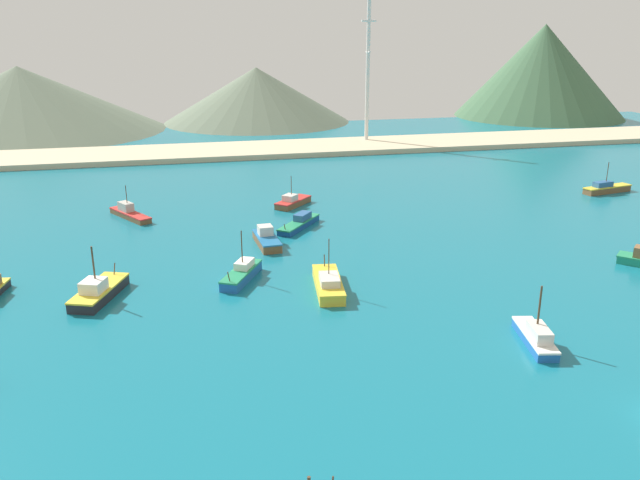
{
  "coord_description": "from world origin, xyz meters",
  "views": [
    {
      "loc": [
        -35.8,
        -35.13,
        28.55
      ],
      "look_at": [
        -17.67,
        42.14,
        2.37
      ],
      "focal_mm": 35.83,
      "sensor_mm": 36.0,
      "label": 1
    }
  ],
  "objects_px": {
    "fishing_boat_5": "(242,273)",
    "radio_tower": "(368,69)",
    "fishing_boat_9": "(129,213)",
    "fishing_boat_11": "(328,284)",
    "fishing_boat_7": "(606,188)",
    "fishing_boat_10": "(267,239)",
    "fishing_boat_13": "(300,223)",
    "fishing_boat_14": "(536,337)",
    "fishing_boat_8": "(98,291)",
    "fishing_boat_1": "(293,202)"
  },
  "relations": [
    {
      "from": "fishing_boat_8",
      "to": "fishing_boat_13",
      "type": "distance_m",
      "value": 34.68
    },
    {
      "from": "fishing_boat_9",
      "to": "fishing_boat_11",
      "type": "height_order",
      "value": "fishing_boat_11"
    },
    {
      "from": "fishing_boat_5",
      "to": "fishing_boat_11",
      "type": "distance_m",
      "value": 10.86
    },
    {
      "from": "fishing_boat_11",
      "to": "fishing_boat_14",
      "type": "distance_m",
      "value": 23.69
    },
    {
      "from": "fishing_boat_8",
      "to": "fishing_boat_10",
      "type": "bearing_deg",
      "value": 34.13
    },
    {
      "from": "fishing_boat_8",
      "to": "fishing_boat_11",
      "type": "height_order",
      "value": "fishing_boat_11"
    },
    {
      "from": "fishing_boat_5",
      "to": "radio_tower",
      "type": "distance_m",
      "value": 100.19
    },
    {
      "from": "fishing_boat_7",
      "to": "fishing_boat_8",
      "type": "relative_size",
      "value": 1.04
    },
    {
      "from": "fishing_boat_5",
      "to": "fishing_boat_7",
      "type": "bearing_deg",
      "value": 21.56
    },
    {
      "from": "fishing_boat_5",
      "to": "fishing_boat_7",
      "type": "xyz_separation_m",
      "value": [
        70.35,
        27.79,
        0.01
      ]
    },
    {
      "from": "fishing_boat_10",
      "to": "fishing_boat_5",
      "type": "bearing_deg",
      "value": -111.63
    },
    {
      "from": "fishing_boat_8",
      "to": "radio_tower",
      "type": "height_order",
      "value": "radio_tower"
    },
    {
      "from": "fishing_boat_11",
      "to": "fishing_boat_13",
      "type": "relative_size",
      "value": 1.09
    },
    {
      "from": "fishing_boat_10",
      "to": "fishing_boat_13",
      "type": "height_order",
      "value": "fishing_boat_10"
    },
    {
      "from": "fishing_boat_1",
      "to": "fishing_boat_14",
      "type": "xyz_separation_m",
      "value": [
        13.0,
        -54.99,
        0.11
      ]
    },
    {
      "from": "fishing_boat_7",
      "to": "fishing_boat_10",
      "type": "bearing_deg",
      "value": -166.68
    },
    {
      "from": "fishing_boat_10",
      "to": "fishing_boat_11",
      "type": "relative_size",
      "value": 0.79
    },
    {
      "from": "fishing_boat_9",
      "to": "fishing_boat_14",
      "type": "height_order",
      "value": "fishing_boat_14"
    },
    {
      "from": "fishing_boat_7",
      "to": "fishing_boat_13",
      "type": "height_order",
      "value": "fishing_boat_7"
    },
    {
      "from": "fishing_boat_9",
      "to": "fishing_boat_11",
      "type": "distance_m",
      "value": 43.46
    },
    {
      "from": "radio_tower",
      "to": "fishing_boat_7",
      "type": "bearing_deg",
      "value": -65.74
    },
    {
      "from": "fishing_boat_5",
      "to": "fishing_boat_14",
      "type": "relative_size",
      "value": 1.05
    },
    {
      "from": "fishing_boat_13",
      "to": "fishing_boat_1",
      "type": "bearing_deg",
      "value": 83.94
    },
    {
      "from": "fishing_boat_5",
      "to": "fishing_boat_8",
      "type": "xyz_separation_m",
      "value": [
        -16.22,
        -2.01,
        0.08
      ]
    },
    {
      "from": "fishing_boat_11",
      "to": "fishing_boat_13",
      "type": "bearing_deg",
      "value": 86.14
    },
    {
      "from": "fishing_boat_9",
      "to": "fishing_boat_10",
      "type": "bearing_deg",
      "value": -43.8
    },
    {
      "from": "radio_tower",
      "to": "fishing_boat_1",
      "type": "bearing_deg",
      "value": -118.34
    },
    {
      "from": "fishing_boat_13",
      "to": "fishing_boat_10",
      "type": "bearing_deg",
      "value": -130.51
    },
    {
      "from": "fishing_boat_1",
      "to": "fishing_boat_5",
      "type": "relative_size",
      "value": 0.89
    },
    {
      "from": "fishing_boat_5",
      "to": "fishing_boat_11",
      "type": "bearing_deg",
      "value": -30.91
    },
    {
      "from": "fishing_boat_1",
      "to": "fishing_boat_13",
      "type": "xyz_separation_m",
      "value": [
        -1.33,
        -12.5,
        -0.04
      ]
    },
    {
      "from": "fishing_boat_7",
      "to": "fishing_boat_10",
      "type": "xyz_separation_m",
      "value": [
        -65.48,
        -15.5,
        0.03
      ]
    },
    {
      "from": "fishing_boat_9",
      "to": "fishing_boat_13",
      "type": "distance_m",
      "value": 27.87
    },
    {
      "from": "fishing_boat_7",
      "to": "fishing_boat_9",
      "type": "height_order",
      "value": "fishing_boat_7"
    },
    {
      "from": "fishing_boat_7",
      "to": "fishing_boat_9",
      "type": "bearing_deg",
      "value": 177.96
    },
    {
      "from": "fishing_boat_10",
      "to": "radio_tower",
      "type": "relative_size",
      "value": 0.22
    },
    {
      "from": "fishing_boat_9",
      "to": "fishing_boat_14",
      "type": "bearing_deg",
      "value": -53.54
    },
    {
      "from": "fishing_boat_13",
      "to": "radio_tower",
      "type": "relative_size",
      "value": 0.25
    },
    {
      "from": "fishing_boat_5",
      "to": "radio_tower",
      "type": "relative_size",
      "value": 0.23
    },
    {
      "from": "fishing_boat_9",
      "to": "fishing_boat_14",
      "type": "xyz_separation_m",
      "value": [
        39.78,
        -53.84,
        0.08
      ]
    },
    {
      "from": "fishing_boat_13",
      "to": "fishing_boat_7",
      "type": "bearing_deg",
      "value": 7.99
    },
    {
      "from": "fishing_boat_10",
      "to": "radio_tower",
      "type": "bearing_deg",
      "value": 63.52
    },
    {
      "from": "fishing_boat_14",
      "to": "fishing_boat_8",
      "type": "bearing_deg",
      "value": 153.17
    },
    {
      "from": "fishing_boat_7",
      "to": "fishing_boat_8",
      "type": "distance_m",
      "value": 91.56
    },
    {
      "from": "fishing_boat_8",
      "to": "fishing_boat_11",
      "type": "distance_m",
      "value": 25.78
    },
    {
      "from": "fishing_boat_8",
      "to": "fishing_boat_10",
      "type": "relative_size",
      "value": 1.21
    },
    {
      "from": "fishing_boat_10",
      "to": "fishing_boat_11",
      "type": "bearing_deg",
      "value": -76.03
    },
    {
      "from": "fishing_boat_5",
      "to": "fishing_boat_10",
      "type": "height_order",
      "value": "fishing_boat_5"
    },
    {
      "from": "fishing_boat_1",
      "to": "fishing_boat_7",
      "type": "xyz_separation_m",
      "value": [
        58.02,
        -4.17,
        0.09
      ]
    },
    {
      "from": "fishing_boat_5",
      "to": "fishing_boat_7",
      "type": "distance_m",
      "value": 75.64
    }
  ]
}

